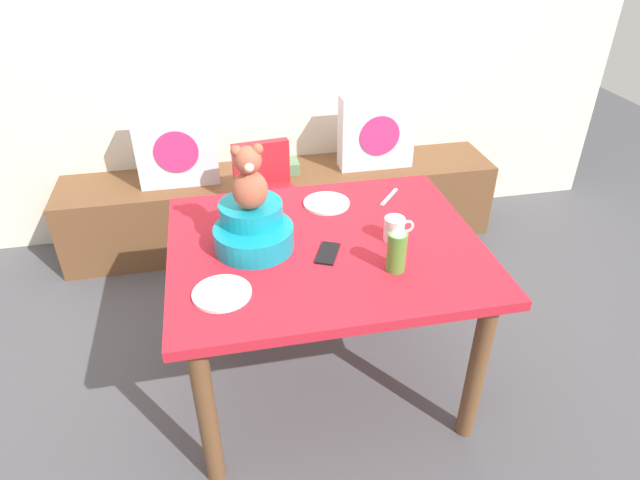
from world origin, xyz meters
TOP-DOWN VIEW (x-y plane):
  - ground_plane at (0.00, 0.00)m, footprint 8.00×8.00m
  - back_wall at (0.00, 1.51)m, footprint 4.40×0.10m
  - window_bench at (0.00, 1.24)m, footprint 2.60×0.44m
  - pillow_floral_left at (-0.59, 1.22)m, footprint 0.44×0.15m
  - pillow_floral_right at (0.57, 1.22)m, footprint 0.44×0.15m
  - book_stack at (0.00, 1.24)m, footprint 0.20×0.14m
  - dining_table at (0.00, 0.00)m, footprint 1.19×0.97m
  - highchair at (-0.13, 0.80)m, footprint 0.35×0.48m
  - infant_seat_teal at (-0.27, 0.04)m, footprint 0.30×0.33m
  - teddy_bear at (-0.27, 0.04)m, footprint 0.13×0.12m
  - ketchup_bottle at (0.21, -0.22)m, footprint 0.07×0.07m
  - coffee_mug at (0.27, -0.03)m, footprint 0.12×0.08m
  - dinner_plate_near at (-0.41, -0.24)m, footprint 0.20×0.20m
  - dinner_plate_far at (0.07, 0.30)m, footprint 0.20×0.20m
  - cell_phone at (-0.01, -0.08)m, footprint 0.12×0.16m
  - table_fork at (0.35, 0.30)m, footprint 0.12×0.14m

SIDE VIEW (x-z plane):
  - ground_plane at x=0.00m, z-range 0.00..0.00m
  - window_bench at x=0.00m, z-range 0.00..0.46m
  - book_stack at x=0.00m, z-range 0.46..0.53m
  - highchair at x=-0.13m, z-range 0.13..0.92m
  - dining_table at x=0.00m, z-range 0.27..1.01m
  - pillow_floral_left at x=-0.59m, z-range 0.46..0.90m
  - pillow_floral_right at x=0.57m, z-range 0.46..0.90m
  - table_fork at x=0.35m, z-range 0.74..0.75m
  - cell_phone at x=-0.01m, z-range 0.74..0.75m
  - dinner_plate_near at x=-0.41m, z-range 0.74..0.75m
  - dinner_plate_far at x=0.07m, z-range 0.74..0.75m
  - coffee_mug at x=0.27m, z-range 0.74..0.84m
  - infant_seat_teal at x=-0.27m, z-range 0.73..0.89m
  - ketchup_bottle at x=0.21m, z-range 0.73..0.92m
  - teddy_bear at x=-0.27m, z-range 0.89..1.14m
  - back_wall at x=0.00m, z-range 0.00..2.60m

